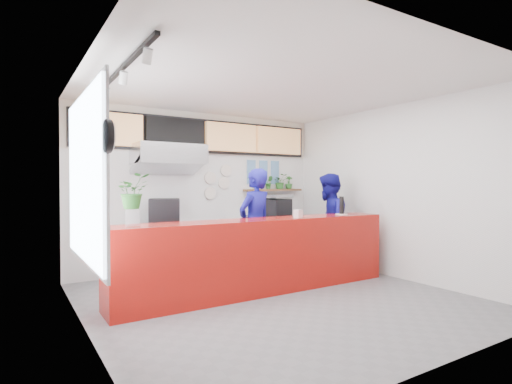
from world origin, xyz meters
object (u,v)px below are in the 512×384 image
pepper_mill (342,205)px  staff_center (255,225)px  service_counter (261,256)px  espresso_machine (275,209)px  staff_right (329,223)px  panini_oven (164,212)px

pepper_mill → staff_center: bearing=156.3°
staff_center → service_counter: bearing=50.0°
espresso_machine → staff_right: 1.34m
service_counter → staff_center: bearing=65.9°
service_counter → staff_right: staff_right is taller
staff_center → pepper_mill: size_ratio=6.31×
panini_oven → pepper_mill: size_ratio=1.74×
panini_oven → staff_center: size_ratio=0.28×
staff_right → staff_center: bearing=-36.3°
panini_oven → staff_center: staff_center is taller
staff_right → panini_oven: bearing=-59.2°
staff_right → pepper_mill: (-0.19, -0.53, 0.35)m
panini_oven → pepper_mill: pepper_mill is taller
staff_right → espresso_machine: bearing=-110.2°
pepper_mill → service_counter: bearing=179.4°
service_counter → staff_center: size_ratio=2.39×
espresso_machine → service_counter: bearing=-152.5°
staff_right → pepper_mill: size_ratio=6.11×
espresso_machine → staff_center: bearing=-158.3°
pepper_mill → espresso_machine: bearing=93.8°
espresso_machine → staff_right: bearing=-99.1°
staff_right → pepper_mill: 0.66m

